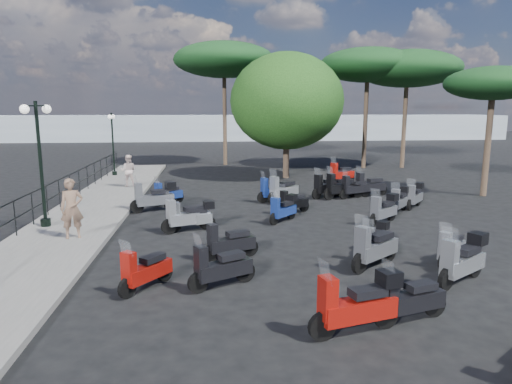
{
  "coord_description": "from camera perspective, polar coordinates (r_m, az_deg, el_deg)",
  "views": [
    {
      "loc": [
        -1.77,
        -13.36,
        4.03
      ],
      "look_at": [
        -0.34,
        1.72,
        1.2
      ],
      "focal_mm": 32.0,
      "sensor_mm": 36.0,
      "label": 1
    }
  ],
  "objects": [
    {
      "name": "ground",
      "position": [
        14.07,
        2.04,
        -6.07
      ],
      "size": [
        120.0,
        120.0,
        0.0
      ],
      "primitive_type": "plane",
      "color": "black",
      "rests_on": "ground"
    },
    {
      "name": "sidewalk",
      "position": [
        17.49,
        -21.0,
        -3.21
      ],
      "size": [
        3.0,
        30.0,
        0.15
      ],
      "primitive_type": "cube",
      "color": "#5E5C5A",
      "rests_on": "ground"
    },
    {
      "name": "railing",
      "position": [
        17.54,
        -25.44,
        -0.75
      ],
      "size": [
        0.04,
        26.04,
        1.1
      ],
      "color": "black",
      "rests_on": "sidewalk"
    },
    {
      "name": "lamp_post_1",
      "position": [
        16.3,
        -25.39,
        4.07
      ],
      "size": [
        0.66,
        1.12,
        4.07
      ],
      "rotation": [
        0.0,
        0.0,
        -0.42
      ],
      "color": "black",
      "rests_on": "sidewalk"
    },
    {
      "name": "lamp_post_2",
      "position": [
        27.53,
        -17.47,
        6.24
      ],
      "size": [
        0.28,
        1.05,
        3.56
      ],
      "rotation": [
        0.0,
        0.0,
        0.01
      ],
      "color": "black",
      "rests_on": "sidewalk"
    },
    {
      "name": "woman",
      "position": [
        14.67,
        -22.03,
        -1.91
      ],
      "size": [
        0.76,
        0.61,
        1.81
      ],
      "primitive_type": "imported",
      "rotation": [
        0.0,
        0.0,
        0.31
      ],
      "color": "brown",
      "rests_on": "sidewalk"
    },
    {
      "name": "pedestrian_far",
      "position": [
        23.4,
        -15.67,
        2.59
      ],
      "size": [
        0.78,
        0.61,
        1.58
      ],
      "primitive_type": "imported",
      "rotation": [
        0.0,
        0.0,
        3.12
      ],
      "color": "#BFA8A3",
      "rests_on": "sidewalk"
    },
    {
      "name": "scooter_1",
      "position": [
        10.57,
        -13.69,
        -9.56
      ],
      "size": [
        1.07,
        1.34,
        1.28
      ],
      "rotation": [
        0.0,
        0.0,
        2.49
      ],
      "color": "black",
      "rests_on": "ground"
    },
    {
      "name": "scooter_2",
      "position": [
        10.41,
        -4.43,
        -9.45
      ],
      "size": [
        1.56,
        0.93,
        1.35
      ],
      "rotation": [
        0.0,
        0.0,
        2.05
      ],
      "color": "black",
      "rests_on": "ground"
    },
    {
      "name": "scooter_3",
      "position": [
        15.14,
        -7.99,
        -3.09
      ],
      "size": [
        1.57,
        0.68,
        1.28
      ],
      "rotation": [
        0.0,
        0.0,
        1.84
      ],
      "color": "black",
      "rests_on": "ground"
    },
    {
      "name": "scooter_4",
      "position": [
        18.21,
        -12.61,
        -0.67
      ],
      "size": [
        1.77,
        0.95,
        1.48
      ],
      "rotation": [
        0.0,
        0.0,
        1.96
      ],
      "color": "black",
      "rests_on": "ground"
    },
    {
      "name": "scooter_5",
      "position": [
        19.43,
        -11.01,
        -0.3
      ],
      "size": [
        1.23,
        1.09,
        1.24
      ],
      "rotation": [
        0.0,
        0.0,
        2.29
      ],
      "color": "black",
      "rests_on": "ground"
    },
    {
      "name": "scooter_7",
      "position": [
        8.56,
        12.5,
        -13.63
      ],
      "size": [
        1.82,
        0.77,
        1.47
      ],
      "rotation": [
        0.0,
        0.0,
        1.83
      ],
      "color": "black",
      "rests_on": "ground"
    },
    {
      "name": "scooter_8",
      "position": [
        12.26,
        -3.4,
        -6.39
      ],
      "size": [
        1.56,
        0.81,
        1.31
      ],
      "rotation": [
        0.0,
        0.0,
        1.95
      ],
      "color": "black",
      "rests_on": "ground"
    },
    {
      "name": "scooter_9",
      "position": [
        15.07,
        -8.72,
        -3.12
      ],
      "size": [
        1.67,
        0.92,
        1.42
      ],
      "rotation": [
        0.0,
        0.0,
        1.99
      ],
      "color": "black",
      "rests_on": "ground"
    },
    {
      "name": "scooter_10",
      "position": [
        16.21,
        3.44,
        -2.17
      ],
      "size": [
        1.16,
        1.21,
        1.22
      ],
      "rotation": [
        0.0,
        0.0,
        2.39
      ],
      "color": "black",
      "rests_on": "ground"
    },
    {
      "name": "scooter_11",
      "position": [
        19.64,
        2.33,
        0.13
      ],
      "size": [
        1.65,
        0.81,
        1.37
      ],
      "rotation": [
        0.0,
        0.0,
        1.92
      ],
      "color": "black",
      "rests_on": "ground"
    },
    {
      "name": "scooter_14",
      "position": [
        12.85,
        14.68,
        -5.97
      ],
      "size": [
        1.1,
        1.2,
        1.19
      ],
      "rotation": [
        0.0,
        0.0,
        2.41
      ],
      "color": "black",
      "rests_on": "ground"
    },
    {
      "name": "scooter_15",
      "position": [
        17.5,
        4.62,
        -1.38
      ],
      "size": [
        1.36,
        0.86,
        1.2
      ],
      "rotation": [
        0.0,
        0.0,
        2.08
      ],
      "color": "black",
      "rests_on": "ground"
    },
    {
      "name": "scooter_16",
      "position": [
        20.71,
        8.78,
        0.61
      ],
      "size": [
        1.57,
        1.05,
        1.41
      ],
      "rotation": [
        0.0,
        0.0,
        2.12
      ],
      "color": "black",
      "rests_on": "ground"
    },
    {
      "name": "scooter_17",
      "position": [
        19.6,
        3.37,
        0.22
      ],
      "size": [
        1.52,
        1.26,
        1.48
      ],
      "rotation": [
        0.0,
        0.0,
        2.25
      ],
      "color": "black",
      "rests_on": "ground"
    },
    {
      "name": "scooter_18",
      "position": [
        9.29,
        18.64,
        -12.62
      ],
      "size": [
        1.61,
        0.71,
        1.31
      ],
      "rotation": [
        0.0,
        0.0,
        1.86
      ],
      "color": "black",
      "rests_on": "ground"
    },
    {
      "name": "scooter_19",
      "position": [
        11.99,
        14.57,
        -6.82
      ],
      "size": [
        1.56,
        1.23,
        1.48
      ],
      "rotation": [
        0.0,
        0.0,
        2.22
      ],
      "color": "black",
      "rests_on": "ground"
    },
    {
      "name": "scooter_20",
      "position": [
        11.62,
        24.4,
        -7.82
      ],
      "size": [
        1.62,
        1.16,
        1.46
      ],
      "rotation": [
        0.0,
        0.0,
        2.15
      ],
      "color": "black",
      "rests_on": "ground"
    },
    {
      "name": "scooter_21",
      "position": [
        16.55,
        15.67,
        -2.15
      ],
      "size": [
        1.37,
        1.18,
        1.32
      ],
      "rotation": [
        0.0,
        0.0,
        2.26
      ],
      "color": "black",
      "rests_on": "ground"
    },
    {
      "name": "scooter_22",
      "position": [
        20.61,
        10.51,
        0.58
      ],
      "size": [
        1.77,
        0.94,
        1.49
      ],
      "rotation": [
        0.0,
        0.0,
        1.97
      ],
      "color": "black",
      "rests_on": "ground"
    },
    {
      "name": "scooter_23",
      "position": [
        21.36,
        13.98,
        0.75
      ],
      "size": [
        1.77,
        0.77,
        1.44
      ],
      "rotation": [
        0.0,
        0.0,
        1.85
      ],
      "color": "black",
      "rests_on": "ground"
    },
    {
      "name": "scooter_26",
      "position": [
        12.9,
        23.15,
        -6.54
      ],
      "size": [
        1.19,
        1.1,
        1.22
      ],
      "rotation": [
        0.0,
        0.0,
        2.31
      ],
      "color": "black",
      "rests_on": "ground"
    },
    {
      "name": "scooter_27",
      "position": [
        18.43,
        17.5,
        -1.03
      ],
      "size": [
        1.16,
        1.31,
        1.27
      ],
      "rotation": [
        0.0,
        0.0,
        2.43
      ],
      "color": "black",
      "rests_on": "ground"
    },
    {
      "name": "scooter_28",
      "position": [
        20.85,
        12.19,
        0.49
      ],
      "size": [
        1.59,
        0.83,
        1.33
      ],
      "rotation": [
        0.0,
        0.0,
        1.95
      ],
      "color": "black",
      "rests_on": "ground"
    },
    {
      "name": "scooter_29",
      "position": [
        24.72,
        10.59,
        2.2
      ],
      "size": [
        1.66,
        1.05,
        1.46
      ],
      "rotation": [
        0.0,
        0.0,
        2.08
      ],
      "color": "black",
      "rests_on": "ground"
    },
    {
      "name": "scooter_30",
      "position": [
        19.52,
        19.21,
        -0.5
      ],
      "size": [
        1.16,
        1.31,
        1.27
      ],
      "rotation": [
        0.0,
        0.0,
        2.43
      ],
      "color": "black",
      "rests_on": "ground"
    },
    {
      "name": "broadleaf_tree",
      "position": [
        26.21,
        3.87,
        11.25
      ],
      "size": [
        6.38,
        6.38,
        7.07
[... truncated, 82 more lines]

